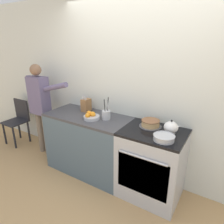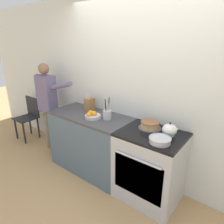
# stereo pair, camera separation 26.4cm
# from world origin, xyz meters

# --- Properties ---
(ground_plane) EXTENTS (16.00, 16.00, 0.00)m
(ground_plane) POSITION_xyz_m (0.00, 0.00, 0.00)
(ground_plane) COLOR tan
(wall_back) EXTENTS (8.00, 0.04, 2.60)m
(wall_back) POSITION_xyz_m (0.00, 0.64, 1.30)
(wall_back) COLOR silver
(wall_back) RESTS_ON ground_plane
(counter_cabinet) EXTENTS (1.28, 0.62, 0.93)m
(counter_cabinet) POSITION_xyz_m (-0.71, 0.31, 0.46)
(counter_cabinet) COLOR #4C6070
(counter_cabinet) RESTS_ON ground_plane
(stove_range) EXTENTS (0.77, 0.65, 0.93)m
(stove_range) POSITION_xyz_m (0.32, 0.31, 0.46)
(stove_range) COLOR #B7BABF
(stove_range) RESTS_ON ground_plane
(layer_cake) EXTENTS (0.28, 0.28, 0.09)m
(layer_cake) POSITION_xyz_m (0.23, 0.42, 0.97)
(layer_cake) COLOR #4C4C51
(layer_cake) RESTS_ON stove_range
(tea_kettle) EXTENTS (0.21, 0.17, 0.17)m
(tea_kettle) POSITION_xyz_m (0.50, 0.38, 1.00)
(tea_kettle) COLOR white
(tea_kettle) RESTS_ON stove_range
(mixing_bowl) EXTENTS (0.24, 0.24, 0.06)m
(mixing_bowl) POSITION_xyz_m (0.49, 0.15, 0.96)
(mixing_bowl) COLOR #B7BABF
(mixing_bowl) RESTS_ON stove_range
(knife_block) EXTENTS (0.11, 0.14, 0.27)m
(knife_block) POSITION_xyz_m (-0.84, 0.45, 1.03)
(knife_block) COLOR olive
(knife_block) RESTS_ON counter_cabinet
(utensil_crock) EXTENTS (0.12, 0.12, 0.32)m
(utensil_crock) POSITION_xyz_m (-0.40, 0.34, 0.99)
(utensil_crock) COLOR #B7BABF
(utensil_crock) RESTS_ON counter_cabinet
(fruit_bowl) EXTENTS (0.23, 0.23, 0.11)m
(fruit_bowl) POSITION_xyz_m (-0.58, 0.24, 0.97)
(fruit_bowl) COLOR #B7BABF
(fruit_bowl) RESTS_ON counter_cabinet
(person_baker) EXTENTS (0.92, 0.20, 1.61)m
(person_baker) POSITION_xyz_m (-1.73, 0.29, 0.96)
(person_baker) COLOR #7A6B5B
(person_baker) RESTS_ON ground_plane
(dining_chair) EXTENTS (0.40, 0.40, 0.87)m
(dining_chair) POSITION_xyz_m (-2.49, 0.32, 0.50)
(dining_chair) COLOR #232328
(dining_chair) RESTS_ON ground_plane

